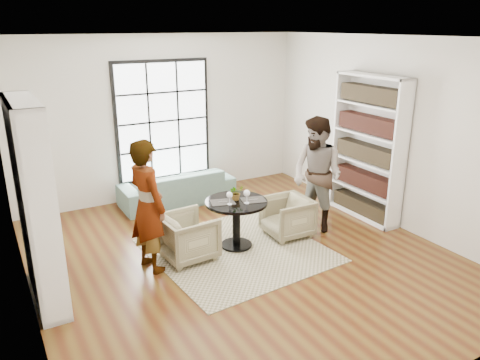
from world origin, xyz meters
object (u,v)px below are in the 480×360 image
wine_glass_left (230,195)px  person_right (317,175)px  armchair_right (287,217)px  pedestal_table (236,214)px  sofa (177,187)px  flower_centerpiece (236,192)px  armchair_left (188,237)px  wine_glass_right (247,194)px  person_left (148,206)px

wine_glass_left → person_right: bearing=1.0°
person_right → wine_glass_left: person_right is taller
armchair_right → person_right: 0.81m
wine_glass_left → pedestal_table: bearing=26.8°
armchair_right → person_right: (0.55, 0.00, 0.60)m
sofa → armchair_right: armchair_right is taller
sofa → wine_glass_left: 2.27m
sofa → flower_centerpiece: 2.14m
armchair_left → person_right: bearing=-96.0°
armchair_left → wine_glass_left: wine_glass_left is taller
pedestal_table → wine_glass_right: wine_glass_right is taller
armchair_left → person_left: person_left is taller
armchair_right → person_left: 2.27m
pedestal_table → person_right: size_ratio=0.50×
flower_centerpiece → sofa: bearing=92.6°
flower_centerpiece → person_left: bearing=-178.7°
wine_glass_right → flower_centerpiece: size_ratio=0.90×
wine_glass_left → flower_centerpiece: (0.17, 0.12, -0.02)m
person_left → wine_glass_left: bearing=-107.4°
armchair_left → wine_glass_left: 0.82m
person_right → flower_centerpiece: size_ratio=7.90×
sofa → wine_glass_left: bearing=87.5°
pedestal_table → person_left: person_left is taller
sofa → person_right: person_right is taller
armchair_right → wine_glass_right: (-0.79, -0.11, 0.56)m
pedestal_table → wine_glass_left: size_ratio=4.71×
sofa → wine_glass_left: (-0.08, -2.19, 0.56)m
wine_glass_left → wine_glass_right: 0.25m
sofa → person_right: 2.70m
sofa → person_left: bearing=59.0°
pedestal_table → wine_glass_left: 0.38m
armchair_left → wine_glass_left: bearing=-102.8°
sofa → armchair_right: size_ratio=3.02×
wine_glass_right → armchair_right: bearing=7.7°
armchair_left → wine_glass_right: bearing=-105.7°
person_left → person_right: bearing=-104.3°
armchair_right → wine_glass_left: 1.17m
sofa → person_left: size_ratio=1.15×
wine_glass_right → wine_glass_left: bearing=161.3°
pedestal_table → person_right: bearing=-1.9°
pedestal_table → person_left: size_ratio=0.51×
sofa → flower_centerpiece: flower_centerpiece is taller
person_left → person_right: size_ratio=0.99×
armchair_right → flower_centerpiece: (-0.85, 0.09, 0.53)m
wine_glass_left → flower_centerpiece: flower_centerpiece is taller
sofa → armchair_left: (-0.69, -2.10, 0.03)m
wine_glass_left → armchair_left: bearing=171.4°
armchair_left → flower_centerpiece: bearing=-92.1°
wine_glass_right → flower_centerpiece: bearing=107.0°
wine_glass_left → sofa: bearing=88.0°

